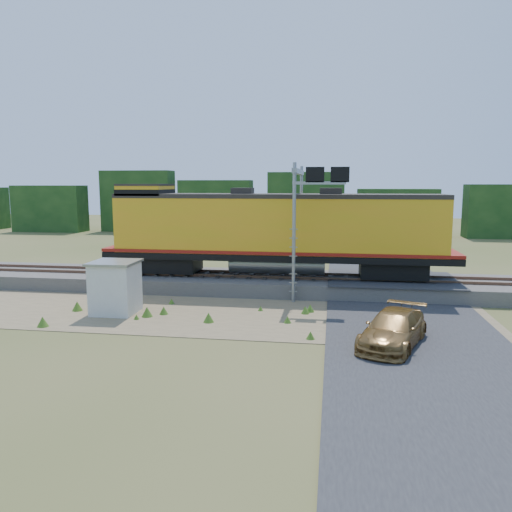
% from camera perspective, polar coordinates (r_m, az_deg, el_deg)
% --- Properties ---
extents(ground, '(140.00, 140.00, 0.00)m').
position_cam_1_polar(ground, '(23.07, -0.74, -6.99)').
color(ground, '#475123').
rests_on(ground, ground).
extents(ballast, '(70.00, 5.00, 0.80)m').
position_cam_1_polar(ballast, '(28.75, 1.23, -3.10)').
color(ballast, slate).
rests_on(ballast, ground).
extents(rails, '(70.00, 1.54, 0.16)m').
position_cam_1_polar(rails, '(28.66, 1.24, -2.16)').
color(rails, brown).
rests_on(rails, ballast).
extents(dirt_shoulder, '(26.00, 8.00, 0.03)m').
position_cam_1_polar(dirt_shoulder, '(23.93, -5.30, -6.42)').
color(dirt_shoulder, '#8C7754').
rests_on(dirt_shoulder, ground).
extents(road, '(7.00, 66.00, 0.86)m').
position_cam_1_polar(road, '(23.70, 16.63, -6.70)').
color(road, '#38383A').
rests_on(road, ground).
extents(tree_line_north, '(130.00, 3.00, 6.50)m').
position_cam_1_polar(tree_line_north, '(60.13, 5.26, 5.39)').
color(tree_line_north, '#163814').
rests_on(tree_line_north, ground).
extents(weed_clumps, '(15.00, 6.20, 0.56)m').
position_cam_1_polar(weed_clumps, '(23.97, -9.03, -6.50)').
color(weed_clumps, '#456F1F').
rests_on(weed_clumps, ground).
extents(locomotive, '(19.76, 3.01, 5.10)m').
position_cam_1_polar(locomotive, '(28.27, 1.84, 3.01)').
color(locomotive, black).
rests_on(locomotive, rails).
extents(shed, '(2.14, 2.14, 2.49)m').
position_cam_1_polar(shed, '(24.34, -15.77, -3.44)').
color(shed, silver).
rests_on(shed, ground).
extents(signal_gantry, '(2.82, 6.20, 7.12)m').
position_cam_1_polar(signal_gantry, '(27.33, 5.51, 6.70)').
color(signal_gantry, gray).
rests_on(signal_gantry, ground).
extents(car, '(3.34, 4.90, 1.32)m').
position_cam_1_polar(car, '(19.61, 15.42, -8.06)').
color(car, olive).
rests_on(car, ground).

